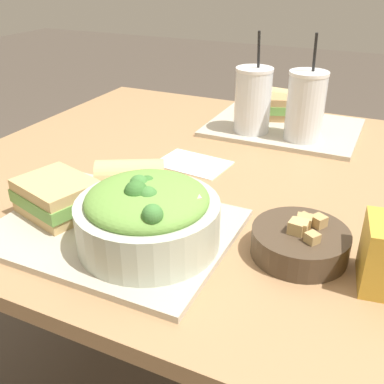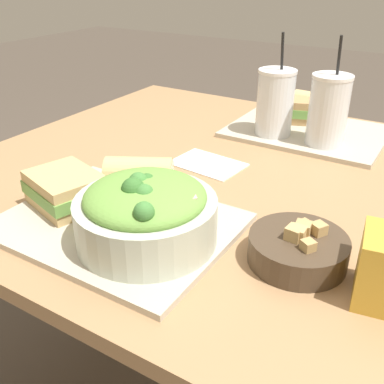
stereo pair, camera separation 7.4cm
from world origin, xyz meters
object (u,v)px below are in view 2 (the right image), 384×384
at_px(soup_bowl, 298,248).
at_px(drink_cup_dark, 275,105).
at_px(sandwich_far, 295,108).
at_px(salad_bowl, 146,212).
at_px(baguette_far, 312,105).
at_px(drink_cup_red, 328,112).
at_px(sandwich_near, 66,189).
at_px(napkin_folded, 208,164).
at_px(baguette_near, 140,175).

relative_size(soup_bowl, drink_cup_dark, 0.60).
xyz_separation_m(soup_bowl, sandwich_far, (-0.24, 0.64, 0.02)).
distance_m(salad_bowl, baguette_far, 0.78).
relative_size(baguette_far, drink_cup_dark, 0.44).
bearing_deg(salad_bowl, drink_cup_red, 78.38).
relative_size(sandwich_far, drink_cup_dark, 0.69).
relative_size(soup_bowl, baguette_far, 1.37).
xyz_separation_m(sandwich_near, sandwich_far, (0.19, 0.71, -0.00)).
distance_m(soup_bowl, napkin_folded, 0.40).
bearing_deg(drink_cup_dark, baguette_far, 77.93).
distance_m(baguette_far, napkin_folded, 0.45).
relative_size(drink_cup_dark, drink_cup_red, 0.99).
distance_m(salad_bowl, soup_bowl, 0.25).
bearing_deg(napkin_folded, baguette_near, -100.25).
bearing_deg(drink_cup_dark, sandwich_far, 87.34).
relative_size(drink_cup_dark, napkin_folded, 1.51).
bearing_deg(baguette_near, salad_bowl, -167.64).
bearing_deg(sandwich_near, soup_bowl, 25.83).
bearing_deg(baguette_near, sandwich_far, -38.13).
bearing_deg(soup_bowl, sandwich_far, 110.54).
xyz_separation_m(drink_cup_dark, drink_cup_red, (0.14, 0.00, 0.00)).
relative_size(drink_cup_red, napkin_folded, 1.53).
height_order(soup_bowl, sandwich_far, sandwich_far).
distance_m(drink_cup_dark, napkin_folded, 0.27).
xyz_separation_m(sandwich_near, baguette_near, (0.09, 0.12, 0.00)).
xyz_separation_m(salad_bowl, baguette_far, (0.02, 0.78, -0.02)).
distance_m(soup_bowl, baguette_near, 0.35).
height_order(soup_bowl, baguette_far, baguette_far).
bearing_deg(drink_cup_dark, salad_bowl, -88.26).
distance_m(sandwich_far, drink_cup_dark, 0.15).
relative_size(soup_bowl, sandwich_far, 0.88).
bearing_deg(sandwich_far, baguette_far, 34.46).
bearing_deg(salad_bowl, baguette_near, 130.47).
bearing_deg(drink_cup_red, napkin_folded, -129.35).
bearing_deg(soup_bowl, salad_bowl, -158.58).
bearing_deg(drink_cup_dark, baguette_near, -102.34).
distance_m(sandwich_near, sandwich_far, 0.73).
xyz_separation_m(salad_bowl, drink_cup_red, (0.12, 0.58, 0.03)).
bearing_deg(sandwich_near, sandwich_far, 91.39).
distance_m(sandwich_far, baguette_far, 0.06).
bearing_deg(baguette_far, salad_bowl, -175.95).
xyz_separation_m(soup_bowl, drink_cup_dark, (-0.25, 0.49, 0.07)).
relative_size(baguette_far, napkin_folded, 0.67).
relative_size(salad_bowl, drink_cup_dark, 0.89).
height_order(baguette_near, drink_cup_red, drink_cup_red).
height_order(soup_bowl, baguette_near, baguette_near).
xyz_separation_m(sandwich_far, drink_cup_red, (0.13, -0.14, 0.05)).
height_order(soup_bowl, drink_cup_red, drink_cup_red).
bearing_deg(baguette_near, soup_bowl, -125.74).
height_order(baguette_far, drink_cup_red, drink_cup_red).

